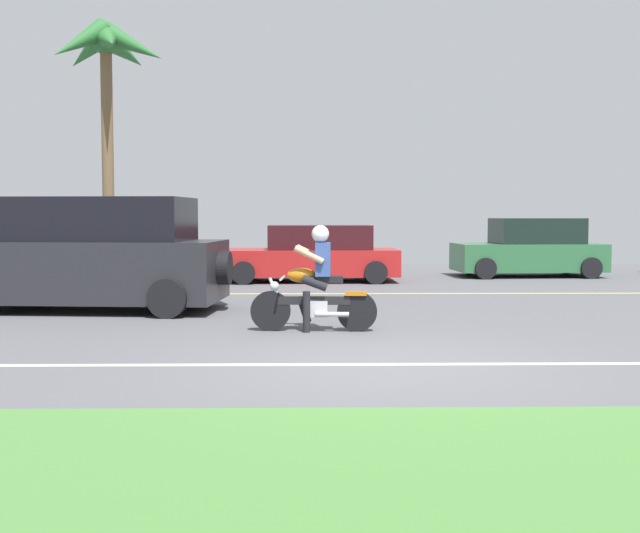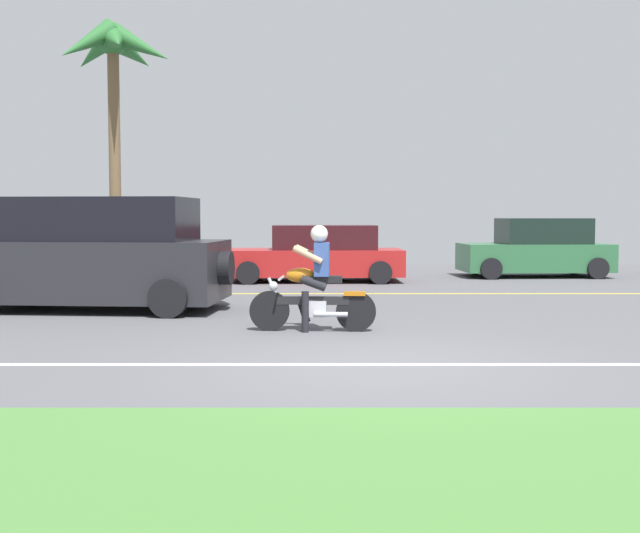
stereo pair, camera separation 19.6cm
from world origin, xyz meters
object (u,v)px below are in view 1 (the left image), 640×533
parked_car_1 (312,255)px  parked_car_2 (530,249)px  parked_car_0 (71,250)px  palm_tree_0 (107,60)px  motorcyclist_distant (58,264)px  suv_nearby (91,256)px  motorcyclist (315,286)px

parked_car_1 → parked_car_2: size_ratio=1.12×
parked_car_0 → palm_tree_0: bearing=82.2°
parked_car_0 → parked_car_1: parked_car_0 is taller
parked_car_1 → motorcyclist_distant: 6.06m
suv_nearby → parked_car_1: (3.87, 6.01, -0.28)m
motorcyclist → parked_car_1: size_ratio=0.41×
motorcyclist → parked_car_1: motorcyclist is taller
motorcyclist_distant → parked_car_0: bearing=101.5°
motorcyclist → suv_nearby: bearing=146.3°
motorcyclist_distant → suv_nearby: bearing=-65.1°
parked_car_0 → palm_tree_0: palm_tree_0 is taller
palm_tree_0 → parked_car_2: bearing=-10.1°
parked_car_2 → parked_car_1: bearing=-166.0°
parked_car_0 → palm_tree_0: 6.03m
motorcyclist → motorcyclist_distant: 8.58m
parked_car_1 → palm_tree_0: size_ratio=0.61×
parked_car_1 → palm_tree_0: bearing=148.9°
parked_car_1 → parked_car_2: (5.91, 1.47, 0.07)m
parked_car_2 → palm_tree_0: 13.19m
parked_car_0 → parked_car_1: 6.36m
parked_car_0 → motorcyclist_distant: bearing=-78.5°
palm_tree_0 → motorcyclist_distant: bearing=-87.4°
suv_nearby → parked_car_2: 12.32m
parked_car_2 → motorcyclist_distant: parked_car_2 is taller
motorcyclist_distant → parked_car_2: bearing=17.3°
parked_car_0 → motorcyclist_distant: (0.62, -3.07, -0.17)m
parked_car_1 → motorcyclist_distant: parked_car_1 is taller
suv_nearby → palm_tree_0: (-2.06, 9.59, 5.19)m
parked_car_2 → motorcyclist_distant: 12.14m
suv_nearby → parked_car_1: suv_nearby is taller
parked_car_1 → parked_car_2: parked_car_2 is taller
parked_car_2 → parked_car_0: bearing=-177.5°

